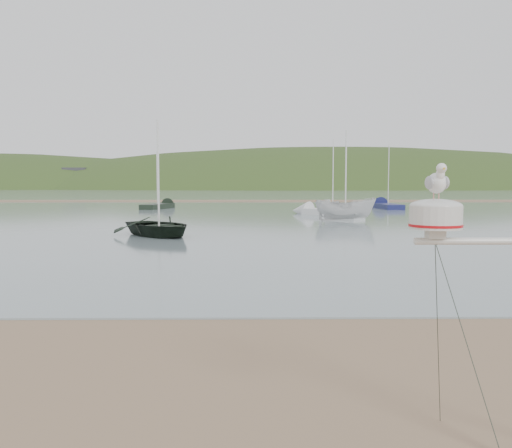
{
  "coord_description": "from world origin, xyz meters",
  "views": [
    {
      "loc": [
        2.65,
        -6.74,
        2.77
      ],
      "look_at": [
        2.74,
        1.0,
        2.17
      ],
      "focal_mm": 38.0,
      "sensor_mm": 36.0,
      "label": 1
    }
  ],
  "objects_px": {
    "boat_white": "(346,191)",
    "boat_dark": "(159,188)",
    "sailboat_dark_mid": "(165,205)",
    "sailboat_white_near": "(315,211)",
    "sailboat_blue_far": "(382,205)"
  },
  "relations": [
    {
      "from": "boat_white",
      "to": "boat_dark",
      "type": "bearing_deg",
      "value": 139.15
    },
    {
      "from": "boat_white",
      "to": "sailboat_blue_far",
      "type": "bearing_deg",
      "value": -14.98
    },
    {
      "from": "sailboat_white_near",
      "to": "sailboat_dark_mid",
      "type": "bearing_deg",
      "value": 142.07
    },
    {
      "from": "sailboat_dark_mid",
      "to": "sailboat_white_near",
      "type": "bearing_deg",
      "value": -37.93
    },
    {
      "from": "boat_dark",
      "to": "sailboat_dark_mid",
      "type": "distance_m",
      "value": 29.77
    },
    {
      "from": "boat_white",
      "to": "sailboat_dark_mid",
      "type": "relative_size",
      "value": 0.65
    },
    {
      "from": "sailboat_dark_mid",
      "to": "sailboat_blue_far",
      "type": "xyz_separation_m",
      "value": [
        22.87,
        0.17,
        -0.0
      ]
    },
    {
      "from": "sailboat_dark_mid",
      "to": "boat_white",
      "type": "bearing_deg",
      "value": -50.32
    },
    {
      "from": "sailboat_dark_mid",
      "to": "sailboat_white_near",
      "type": "height_order",
      "value": "sailboat_white_near"
    },
    {
      "from": "sailboat_white_near",
      "to": "sailboat_blue_far",
      "type": "bearing_deg",
      "value": 53.34
    },
    {
      "from": "sailboat_white_near",
      "to": "sailboat_blue_far",
      "type": "xyz_separation_m",
      "value": [
        8.48,
        11.39,
        -0.0
      ]
    },
    {
      "from": "boat_dark",
      "to": "sailboat_white_near",
      "type": "distance_m",
      "value": 20.88
    },
    {
      "from": "boat_white",
      "to": "sailboat_white_near",
      "type": "xyz_separation_m",
      "value": [
        -1.2,
        7.58,
        -1.85
      ]
    },
    {
      "from": "boat_dark",
      "to": "boat_white",
      "type": "relative_size",
      "value": 1.15
    },
    {
      "from": "sailboat_dark_mid",
      "to": "sailboat_white_near",
      "type": "distance_m",
      "value": 18.25
    }
  ]
}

